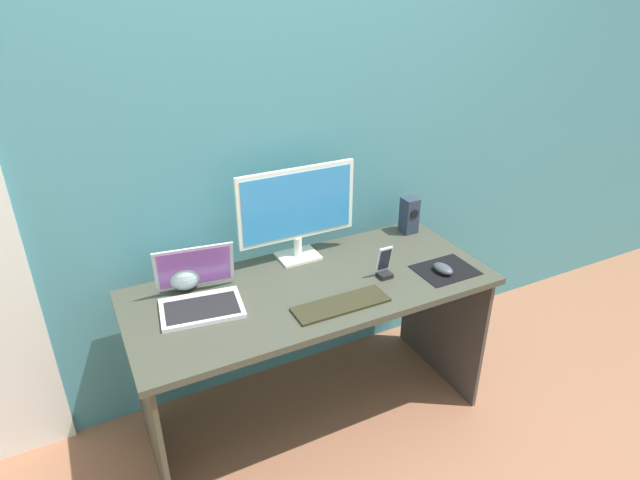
# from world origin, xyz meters

# --- Properties ---
(ground_plane) EXTENTS (8.00, 8.00, 0.00)m
(ground_plane) POSITION_xyz_m (0.00, 0.00, 0.00)
(ground_plane) COLOR #955E44
(wall_back) EXTENTS (6.00, 0.04, 2.50)m
(wall_back) POSITION_xyz_m (0.00, 0.41, 1.25)
(wall_back) COLOR teal
(wall_back) RESTS_ON ground_plane
(desk) EXTENTS (1.50, 0.64, 0.71)m
(desk) POSITION_xyz_m (0.00, 0.00, 0.57)
(desk) COLOR #404034
(desk) RESTS_ON ground_plane
(monitor) EXTENTS (0.54, 0.14, 0.42)m
(monitor) POSITION_xyz_m (0.05, 0.24, 0.95)
(monitor) COLOR white
(monitor) RESTS_ON desk
(speaker_right) EXTENTS (0.07, 0.08, 0.18)m
(speaker_right) POSITION_xyz_m (0.64, 0.23, 0.80)
(speaker_right) COLOR #293549
(speaker_right) RESTS_ON desk
(laptop) EXTENTS (0.34, 0.31, 0.21)m
(laptop) POSITION_xyz_m (-0.45, 0.07, 0.76)
(laptop) COLOR silver
(laptop) RESTS_ON desk
(fishbowl) EXTENTS (0.15, 0.15, 0.15)m
(fishbowl) POSITION_xyz_m (-0.47, 0.22, 0.78)
(fishbowl) COLOR silver
(fishbowl) RESTS_ON desk
(keyboard_external) EXTENTS (0.38, 0.13, 0.01)m
(keyboard_external) POSITION_xyz_m (0.03, -0.19, 0.72)
(keyboard_external) COLOR #2F2B19
(keyboard_external) RESTS_ON desk
(mousepad) EXTENTS (0.25, 0.20, 0.00)m
(mousepad) POSITION_xyz_m (0.56, -0.15, 0.71)
(mousepad) COLOR black
(mousepad) RESTS_ON desk
(mouse) EXTENTS (0.07, 0.11, 0.04)m
(mouse) POSITION_xyz_m (0.54, -0.17, 0.73)
(mouse) COLOR #42434D
(mouse) RESTS_ON mousepad
(phone_in_dock) EXTENTS (0.06, 0.05, 0.14)m
(phone_in_dock) POSITION_xyz_m (0.30, -0.08, 0.76)
(phone_in_dock) COLOR black
(phone_in_dock) RESTS_ON desk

